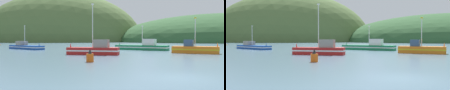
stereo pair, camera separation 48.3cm
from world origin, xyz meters
The scene contains 9 objects.
ground_plane centered at (0.00, 0.00, 0.00)m, with size 600.00×600.00×0.00m, color slate.
hill_mid_right centered at (-35.69, 201.01, 0.00)m, with size 169.97×135.97×54.22m, color #516B38.
hill_far_right centered at (111.07, 154.47, 0.00)m, with size 184.18×147.35×44.80m, color #2D562D.
hill_far_left centered at (-19.54, 178.79, 0.00)m, with size 133.65×106.92×81.51m, color #516B38.
fishing_boat_red centered at (-4.02, 20.61, 0.76)m, with size 8.10×4.48×7.72m.
fishing_boat_green centered at (7.09, 33.14, 0.72)m, with size 10.77×9.10×5.25m.
fishing_boat_blue centered at (-18.77, 40.74, 0.58)m, with size 9.75×10.44×5.53m.
fishing_boat_orange centered at (12.60, 21.42, 0.71)m, with size 7.28×6.06×5.95m.
channel_buoy centered at (-5.14, 10.13, 0.54)m, with size 0.77×0.77×1.35m.
Camera 1 is at (-6.14, -12.59, 2.38)m, focal length 35.28 mm.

